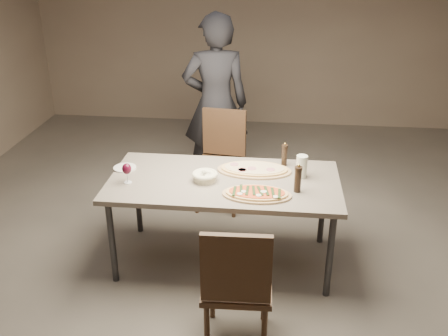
# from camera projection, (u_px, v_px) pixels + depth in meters

# --- Properties ---
(room) EXTENTS (7.00, 7.00, 7.00)m
(room) POSITION_uv_depth(u_px,v_px,m) (224.00, 99.00, 3.62)
(room) COLOR #625B54
(room) RESTS_ON ground
(dining_table) EXTENTS (1.80, 0.90, 0.75)m
(dining_table) POSITION_uv_depth(u_px,v_px,m) (224.00, 186.00, 3.92)
(dining_table) COLOR slate
(dining_table) RESTS_ON ground
(zucchini_pizza) EXTENTS (0.51, 0.28, 0.05)m
(zucchini_pizza) POSITION_uv_depth(u_px,v_px,m) (257.00, 194.00, 3.64)
(zucchini_pizza) COLOR tan
(zucchini_pizza) RESTS_ON dining_table
(ham_pizza) EXTENTS (0.60, 0.33, 0.04)m
(ham_pizza) POSITION_uv_depth(u_px,v_px,m) (254.00, 169.00, 4.03)
(ham_pizza) COLOR tan
(ham_pizza) RESTS_ON dining_table
(bread_basket) EXTENTS (0.20, 0.20, 0.07)m
(bread_basket) POSITION_uv_depth(u_px,v_px,m) (205.00, 176.00, 3.86)
(bread_basket) COLOR beige
(bread_basket) RESTS_ON dining_table
(oil_dish) EXTENTS (0.13, 0.13, 0.02)m
(oil_dish) POSITION_uv_depth(u_px,v_px,m) (262.00, 190.00, 3.72)
(oil_dish) COLOR white
(oil_dish) RESTS_ON dining_table
(pepper_mill_left) EXTENTS (0.06, 0.06, 0.22)m
(pepper_mill_left) POSITION_uv_depth(u_px,v_px,m) (298.00, 179.00, 3.67)
(pepper_mill_left) COLOR black
(pepper_mill_left) RESTS_ON dining_table
(pepper_mill_right) EXTENTS (0.05, 0.05, 0.20)m
(pepper_mill_right) POSITION_uv_depth(u_px,v_px,m) (284.00, 155.00, 4.10)
(pepper_mill_right) COLOR black
(pepper_mill_right) RESTS_ON dining_table
(carafe) EXTENTS (0.09, 0.09, 0.18)m
(carafe) POSITION_uv_depth(u_px,v_px,m) (302.00, 167.00, 3.90)
(carafe) COLOR silver
(carafe) RESTS_ON dining_table
(wine_glass) EXTENTS (0.07, 0.07, 0.16)m
(wine_glass) POSITION_uv_depth(u_px,v_px,m) (127.00, 169.00, 3.80)
(wine_glass) COLOR silver
(wine_glass) RESTS_ON dining_table
(side_plate) EXTENTS (0.19, 0.19, 0.01)m
(side_plate) POSITION_uv_depth(u_px,v_px,m) (125.00, 168.00, 4.08)
(side_plate) COLOR white
(side_plate) RESTS_ON dining_table
(chair_near) EXTENTS (0.46, 0.46, 0.94)m
(chair_near) POSITION_uv_depth(u_px,v_px,m) (237.00, 281.00, 3.10)
(chair_near) COLOR #412B1B
(chair_near) RESTS_ON ground
(chair_far) EXTENTS (0.50, 0.50, 0.96)m
(chair_far) POSITION_uv_depth(u_px,v_px,m) (222.00, 154.00, 4.91)
(chair_far) COLOR #412B1B
(chair_far) RESTS_ON ground
(diner) EXTENTS (0.75, 0.57, 1.85)m
(diner) POSITION_uv_depth(u_px,v_px,m) (216.00, 105.00, 5.08)
(diner) COLOR black
(diner) RESTS_ON ground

